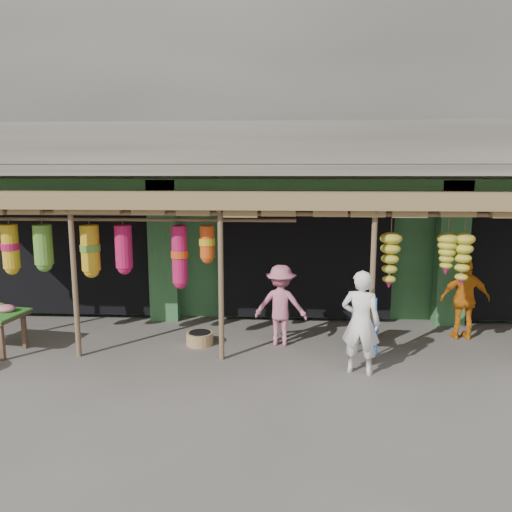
# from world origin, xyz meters

# --- Properties ---
(ground) EXTENTS (80.00, 80.00, 0.00)m
(ground) POSITION_xyz_m (0.00, 0.00, 0.00)
(ground) COLOR #514C47
(ground) RESTS_ON ground
(building) EXTENTS (16.40, 6.80, 7.00)m
(building) POSITION_xyz_m (-0.00, 4.87, 3.37)
(building) COLOR gray
(building) RESTS_ON ground
(awning) EXTENTS (14.00, 2.70, 2.79)m
(awning) POSITION_xyz_m (-0.14, 0.80, 2.58)
(awning) COLOR brown
(awning) RESTS_ON ground
(blue_chair) EXTENTS (0.47, 0.48, 0.92)m
(blue_chair) POSITION_xyz_m (1.01, 0.44, 0.51)
(blue_chair) COLOR #1A52A9
(blue_chair) RESTS_ON ground
(basket_right) EXTENTS (0.63, 0.63, 0.23)m
(basket_right) POSITION_xyz_m (-2.00, 0.51, 0.11)
(basket_right) COLOR #A0734A
(basket_right) RESTS_ON ground
(person_front) EXTENTS (0.70, 0.57, 1.67)m
(person_front) POSITION_xyz_m (0.76, -0.65, 0.83)
(person_front) COLOR white
(person_front) RESTS_ON ground
(person_vendor) EXTENTS (0.92, 0.39, 1.57)m
(person_vendor) POSITION_xyz_m (2.99, 1.12, 0.78)
(person_vendor) COLOR orange
(person_vendor) RESTS_ON ground
(person_shopper) EXTENTS (1.02, 0.66, 1.50)m
(person_shopper) POSITION_xyz_m (-0.50, 0.62, 0.75)
(person_shopper) COLOR #C76983
(person_shopper) RESTS_ON ground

